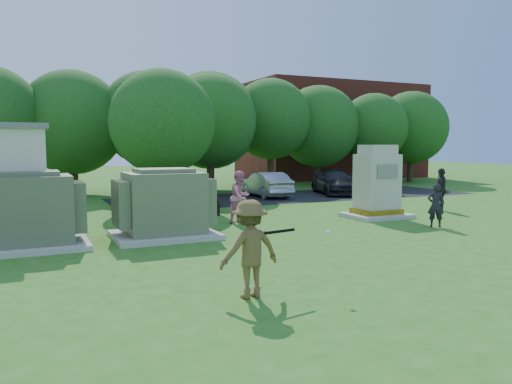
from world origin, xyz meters
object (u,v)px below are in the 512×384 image
transformer_left (28,212)px  person_walking_right (441,190)px  car_dark (335,182)px  car_white (176,189)px  person_at_picnic (240,197)px  person_by_generator (436,205)px  picnic_table (197,204)px  batter (250,249)px  transformer_right (164,205)px  car_silver_a (266,184)px  generator_cabinet (377,186)px  car_silver_b (366,181)px

transformer_left → person_walking_right: 15.90m
car_dark → car_white: bearing=-159.2°
car_white → person_at_picnic: bearing=-107.7°
person_by_generator → car_dark: (3.51, 11.24, -0.07)m
picnic_table → batter: size_ratio=0.90×
transformer_left → person_at_picnic: bearing=13.6°
person_by_generator → transformer_right: bearing=22.4°
car_white → car_dark: size_ratio=0.86×
transformer_right → person_at_picnic: transformer_right is taller
transformer_left → car_silver_a: (11.73, 9.43, -0.30)m
transformer_left → car_dark: (15.99, 9.23, -0.30)m
generator_cabinet → car_silver_a: (-0.42, 8.75, -0.54)m
generator_cabinet → car_white: (-5.60, 8.03, -0.54)m
person_by_generator → car_silver_b: 12.87m
batter → car_white: bearing=-105.4°
car_dark → car_silver_b: 2.36m
car_white → batter: bearing=-121.6°
transformer_right → car_silver_a: transformer_right is taller
generator_cabinet → person_by_generator: (0.33, -2.69, -0.48)m
person_walking_right → car_silver_a: person_walking_right is taller
car_silver_a → car_dark: (4.26, -0.20, -0.00)m
car_white → car_silver_a: size_ratio=0.98×
transformer_left → car_silver_b: size_ratio=0.64×
transformer_left → person_walking_right: transformer_left is taller
car_dark → person_at_picnic: bearing=-122.6°
person_walking_right → car_silver_b: size_ratio=0.39×
car_silver_b → car_white: bearing=16.2°
generator_cabinet → batter: size_ratio=1.56×
transformer_left → car_white: size_ratio=0.75×
person_walking_right → car_white: bearing=-90.6°
transformer_left → picnic_table: transformer_left is taller
transformer_left → car_silver_a: 15.05m
person_by_generator → car_dark: person_by_generator is taller
car_silver_b → car_dark: bearing=17.9°
person_by_generator → car_dark: 11.77m
car_dark → car_silver_b: bearing=23.0°
person_walking_right → car_dark: 8.13m
car_silver_a → transformer_left: bearing=40.6°
transformer_left → transformer_right: (3.70, 0.00, 0.00)m
generator_cabinet → batter: generator_cabinet is taller
transformer_left → person_by_generator: bearing=-9.2°
transformer_left → car_silver_b: transformer_left is taller
transformer_left → batter: (3.57, -6.51, -0.08)m
transformer_left → person_at_picnic: 7.10m
batter → car_dark: (12.42, 15.74, -0.22)m
car_dark → batter: bearing=-110.6°
car_silver_a → car_silver_b: car_silver_a is taller
person_walking_right → car_silver_b: 8.71m
batter → car_white: size_ratio=0.44×
generator_cabinet → person_walking_right: (3.71, 0.42, -0.31)m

